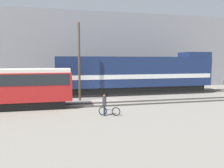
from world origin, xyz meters
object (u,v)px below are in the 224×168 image
freight_locomotive (137,75)px  person (104,103)px  utility_pole_left (79,62)px  bicycle (109,111)px  streetcar (13,86)px

freight_locomotive → person: 11.15m
person → utility_pole_left: size_ratio=0.20×
utility_pole_left → bicycle: bearing=-76.0°
freight_locomotive → streetcar: freight_locomotive is taller
bicycle → utility_pole_left: size_ratio=0.20×
bicycle → streetcar: bearing=152.4°
person → bicycle: bearing=-0.3°
freight_locomotive → bicycle: (-5.38, -9.45, -2.04)m
streetcar → bicycle: bearing=-27.6°
utility_pole_left → streetcar: bearing=-153.9°
streetcar → utility_pole_left: 6.66m
person → utility_pole_left: utility_pole_left is taller
streetcar → utility_pole_left: bearing=26.1°
streetcar → bicycle: size_ratio=6.27×
freight_locomotive → streetcar: 13.93m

